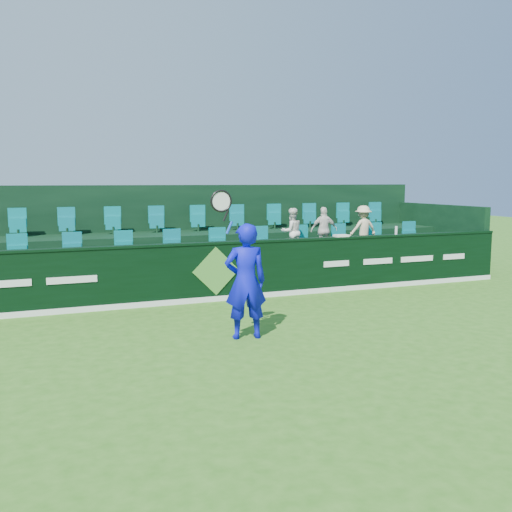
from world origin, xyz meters
name	(u,v)px	position (x,y,z in m)	size (l,w,h in m)	color
ground	(289,348)	(0.00, 0.00, 0.00)	(60.00, 60.00, 0.00)	#2F6A19
sponsor_hoarding	(215,271)	(0.00, 4.00, 0.67)	(16.00, 0.25, 1.35)	black
stand_tier_front	(201,276)	(0.00, 5.10, 0.40)	(16.00, 2.00, 0.80)	black
stand_tier_back	(182,256)	(0.00, 7.00, 0.65)	(16.00, 1.80, 1.30)	black
stand_rear	(177,235)	(0.00, 7.44, 1.22)	(16.00, 4.10, 2.60)	black
seat_row_front	(196,246)	(0.00, 5.50, 1.10)	(13.50, 0.50, 0.60)	#087B7E
seat_row_back	(178,221)	(0.00, 7.30, 1.60)	(13.50, 0.50, 0.60)	#087B7E
tennis_player	(245,281)	(-0.45, 0.82, 1.01)	(1.11, 0.58, 2.64)	#0C10D4
spectator_left	(292,232)	(2.46, 5.12, 1.41)	(0.59, 0.46, 1.22)	white
spectator_middle	(324,230)	(3.41, 5.12, 1.42)	(0.72, 0.30, 1.23)	white
spectator_right	(363,228)	(4.62, 5.12, 1.43)	(0.81, 0.46, 1.25)	beige
towel	(341,236)	(3.28, 4.00, 1.38)	(0.34, 0.22, 0.05)	white
drinks_bottle	(396,230)	(4.90, 4.00, 1.46)	(0.07, 0.07, 0.22)	silver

